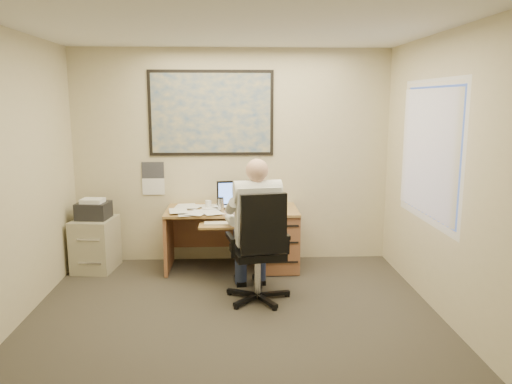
{
  "coord_description": "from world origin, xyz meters",
  "views": [
    {
      "loc": [
        -0.0,
        -4.08,
        2.06
      ],
      "look_at": [
        0.26,
        1.3,
        1.07
      ],
      "focal_mm": 35.0,
      "sensor_mm": 36.0,
      "label": 1
    }
  ],
  "objects_px": {
    "desk": "(259,233)",
    "office_chair": "(257,270)",
    "filing_cabinet": "(95,239)",
    "person": "(257,230)"
  },
  "relations": [
    {
      "from": "desk",
      "to": "office_chair",
      "type": "bearing_deg",
      "value": -94.07
    },
    {
      "from": "filing_cabinet",
      "to": "office_chair",
      "type": "height_order",
      "value": "office_chair"
    },
    {
      "from": "person",
      "to": "desk",
      "type": "bearing_deg",
      "value": 78.23
    },
    {
      "from": "filing_cabinet",
      "to": "office_chair",
      "type": "bearing_deg",
      "value": -22.74
    },
    {
      "from": "desk",
      "to": "office_chair",
      "type": "relative_size",
      "value": 1.36
    },
    {
      "from": "person",
      "to": "filing_cabinet",
      "type": "bearing_deg",
      "value": 144.35
    },
    {
      "from": "desk",
      "to": "office_chair",
      "type": "xyz_separation_m",
      "value": [
        -0.08,
        -1.09,
        -0.1
      ]
    },
    {
      "from": "desk",
      "to": "filing_cabinet",
      "type": "distance_m",
      "value": 2.01
    },
    {
      "from": "desk",
      "to": "filing_cabinet",
      "type": "bearing_deg",
      "value": 179.64
    },
    {
      "from": "filing_cabinet",
      "to": "person",
      "type": "height_order",
      "value": "person"
    }
  ]
}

